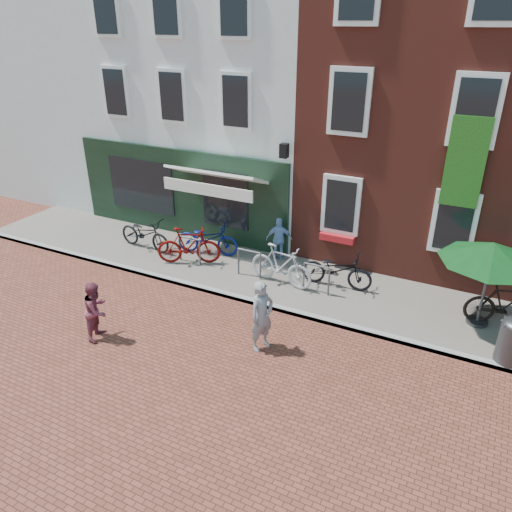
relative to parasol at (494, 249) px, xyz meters
The scene contains 15 objects.
ground 5.19m from the parasol, 160.91° to the right, with size 80.00×80.00×0.00m, color brown.
sidewalk 4.04m from the parasol, behind, with size 24.00×3.00×0.10m, color slate.
building_stucco 11.21m from the parasol, 150.18° to the left, with size 8.00×8.00×9.00m, color silver.
building_brick_mid 6.67m from the parasol, 114.64° to the left, with size 6.00×8.00×10.00m, color maroon.
filler_left 18.01m from the parasol, 162.24° to the left, with size 7.00×8.00×9.00m, color silver.
parasol is the anchor object (origin of this frame).
woman 5.42m from the parasol, 144.34° to the right, with size 0.61×0.40×1.67m, color gray.
boy 9.10m from the parasol, 150.92° to the right, with size 0.69×0.54×1.43m, color brown.
cafe_person 5.95m from the parasol, 169.65° to the left, with size 0.78×0.33×1.34m, color #80A5D8.
bicycle_0 9.93m from the parasol, behind, with size 0.68×1.95×1.02m, color black.
bicycle_1 8.13m from the parasol, behind, with size 0.53×1.89×1.13m, color #610704.
bicycle_2 7.99m from the parasol, behind, with size 0.68×1.95×1.02m, color navy.
bicycle_3 5.24m from the parasol, behind, with size 0.53×1.89×1.13m, color #AFAFB1.
bicycle_4 3.91m from the parasol, behind, with size 0.68×1.95×1.02m, color black.
bicycle_5 1.51m from the parasol, 19.54° to the left, with size 0.53×1.89×1.13m, color black.
Camera 1 is at (4.12, -9.62, 6.70)m, focal length 34.06 mm.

